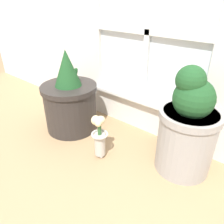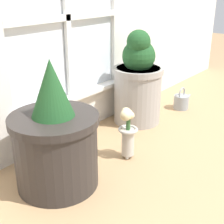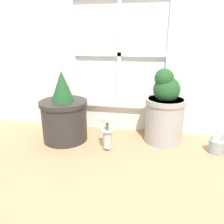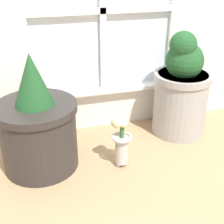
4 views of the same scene
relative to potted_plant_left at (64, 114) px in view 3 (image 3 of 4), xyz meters
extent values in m
plane|color=tan|center=(0.44, -0.23, -0.24)|extent=(10.00, 10.00, 0.00)
cube|color=silver|center=(0.44, 0.35, -0.11)|extent=(0.85, 0.05, 0.27)
cube|color=white|center=(0.44, 0.37, 0.50)|extent=(0.85, 0.02, 0.94)
cube|color=white|center=(0.44, 0.34, 0.50)|extent=(0.04, 0.02, 0.94)
cube|color=white|center=(0.44, 0.34, 0.50)|extent=(0.85, 0.02, 0.04)
cube|color=white|center=(0.44, 0.31, 0.02)|extent=(0.91, 0.06, 0.02)
cylinder|color=#2D2826|center=(0.00, 0.00, -0.06)|extent=(0.39, 0.39, 0.36)
cylinder|color=#2D2826|center=(0.00, 0.00, 0.10)|extent=(0.42, 0.42, 0.04)
cylinder|color=#38281E|center=(0.00, 0.00, 0.12)|extent=(0.36, 0.36, 0.01)
cone|color=#1E4C23|center=(0.00, 0.00, 0.25)|extent=(0.20, 0.20, 0.26)
ellipsoid|color=#1E4C23|center=(-0.01, 0.06, 0.19)|extent=(0.12, 0.04, 0.13)
cylinder|color=#9E9993|center=(0.87, 0.13, -0.05)|extent=(0.32, 0.32, 0.39)
cylinder|color=#9E9993|center=(0.87, 0.13, 0.13)|extent=(0.34, 0.34, 0.04)
cylinder|color=#38281E|center=(0.87, 0.13, 0.15)|extent=(0.30, 0.30, 0.01)
sphere|color=#1E4C23|center=(0.87, 0.13, 0.23)|extent=(0.22, 0.22, 0.22)
sphere|color=#1E4C23|center=(0.84, 0.12, 0.33)|extent=(0.16, 0.16, 0.16)
ellipsoid|color=#1E4C23|center=(0.91, 0.18, 0.22)|extent=(0.11, 0.09, 0.15)
sphere|color=#BCB7AD|center=(0.42, -0.09, -0.23)|extent=(0.02, 0.02, 0.02)
sphere|color=#BCB7AD|center=(0.39, -0.13, -0.23)|extent=(0.02, 0.02, 0.02)
sphere|color=#BCB7AD|center=(0.44, -0.13, -0.23)|extent=(0.02, 0.02, 0.02)
cylinder|color=#BCB7AD|center=(0.42, -0.12, -0.15)|extent=(0.07, 0.07, 0.16)
torus|color=#BCB7AD|center=(0.42, -0.12, -0.07)|extent=(0.11, 0.11, 0.02)
cylinder|color=#386633|center=(0.42, -0.12, -0.02)|extent=(0.02, 0.02, 0.09)
sphere|color=beige|center=(0.42, -0.12, 0.03)|extent=(0.05, 0.05, 0.05)
sphere|color=beige|center=(0.42, -0.10, 0.03)|extent=(0.05, 0.05, 0.05)
sphere|color=beige|center=(0.39, -0.12, 0.03)|extent=(0.06, 0.06, 0.06)
sphere|color=beige|center=(0.42, -0.13, 0.02)|extent=(0.04, 0.04, 0.04)
cylinder|color=gray|center=(1.28, -0.01, -0.19)|extent=(0.12, 0.12, 0.11)
torus|color=gray|center=(1.28, -0.01, -0.11)|extent=(0.09, 0.01, 0.09)
camera|label=1|loc=(1.21, -0.95, 0.72)|focal=35.00mm
camera|label=2|loc=(-0.85, -1.02, 0.67)|focal=50.00mm
camera|label=3|loc=(0.76, -1.71, 0.63)|focal=35.00mm
camera|label=4|loc=(-0.01, -1.44, 0.79)|focal=50.00mm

